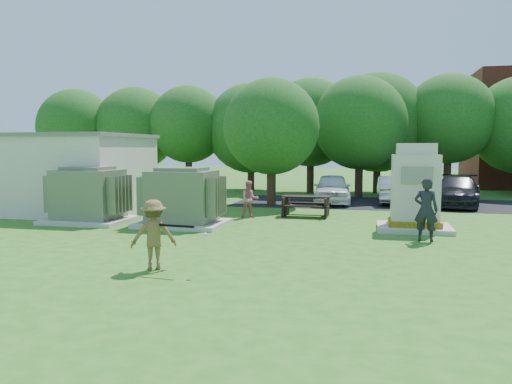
% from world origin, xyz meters
% --- Properties ---
extents(ground, '(120.00, 120.00, 0.00)m').
position_xyz_m(ground, '(0.00, 0.00, 0.00)').
color(ground, '#2D6619').
rests_on(ground, ground).
extents(service_building, '(10.00, 5.00, 3.20)m').
position_xyz_m(service_building, '(-11.00, 7.00, 1.60)').
color(service_building, beige).
rests_on(service_building, ground).
extents(service_building_roof, '(10.20, 5.20, 0.15)m').
position_xyz_m(service_building_roof, '(-11.00, 7.00, 3.27)').
color(service_building_roof, slate).
rests_on(service_building_roof, service_building).
extents(parking_strip, '(20.00, 6.00, 0.01)m').
position_xyz_m(parking_strip, '(7.00, 13.50, 0.01)').
color(parking_strip, '#232326').
rests_on(parking_strip, ground).
extents(transformer_left, '(3.00, 2.40, 2.07)m').
position_xyz_m(transformer_left, '(-6.50, 4.50, 0.97)').
color(transformer_left, beige).
rests_on(transformer_left, ground).
extents(transformer_right, '(3.00, 2.40, 2.07)m').
position_xyz_m(transformer_right, '(-2.80, 4.50, 0.97)').
color(transformer_right, beige).
rests_on(transformer_right, ground).
extents(generator_cabinet, '(2.39, 1.95, 2.91)m').
position_xyz_m(generator_cabinet, '(5.14, 5.33, 1.27)').
color(generator_cabinet, beige).
rests_on(generator_cabinet, ground).
extents(picnic_table, '(1.93, 1.45, 0.83)m').
position_xyz_m(picnic_table, '(1.15, 7.96, 0.52)').
color(picnic_table, black).
rests_on(picnic_table, ground).
extents(batter, '(1.18, 0.99, 1.59)m').
position_xyz_m(batter, '(-1.05, -1.68, 0.79)').
color(batter, brown).
rests_on(batter, ground).
extents(person_by_generator, '(0.77, 0.59, 1.88)m').
position_xyz_m(person_by_generator, '(5.30, 3.31, 0.94)').
color(person_by_generator, black).
rests_on(person_by_generator, ground).
extents(person_at_picnic, '(0.88, 0.81, 1.47)m').
position_xyz_m(person_at_picnic, '(-0.96, 7.02, 0.73)').
color(person_at_picnic, '#C76975').
rests_on(person_at_picnic, ground).
extents(car_white, '(2.05, 4.45, 1.48)m').
position_xyz_m(car_white, '(1.80, 12.99, 0.74)').
color(car_white, white).
rests_on(car_white, ground).
extents(car_silver_a, '(1.55, 4.18, 1.37)m').
position_xyz_m(car_silver_a, '(4.75, 13.66, 0.68)').
color(car_silver_a, '#ABACB0').
rests_on(car_silver_a, ground).
extents(car_dark, '(2.96, 5.29, 1.45)m').
position_xyz_m(car_dark, '(7.68, 13.18, 0.72)').
color(car_dark, black).
rests_on(car_dark, ground).
extents(batting_equipment, '(1.35, 0.33, 0.23)m').
position_xyz_m(batting_equipment, '(-0.41, -1.83, 1.01)').
color(batting_equipment, black).
rests_on(batting_equipment, ground).
extents(tree_row, '(41.30, 13.30, 7.30)m').
position_xyz_m(tree_row, '(1.75, 18.50, 4.15)').
color(tree_row, '#47301E').
rests_on(tree_row, ground).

